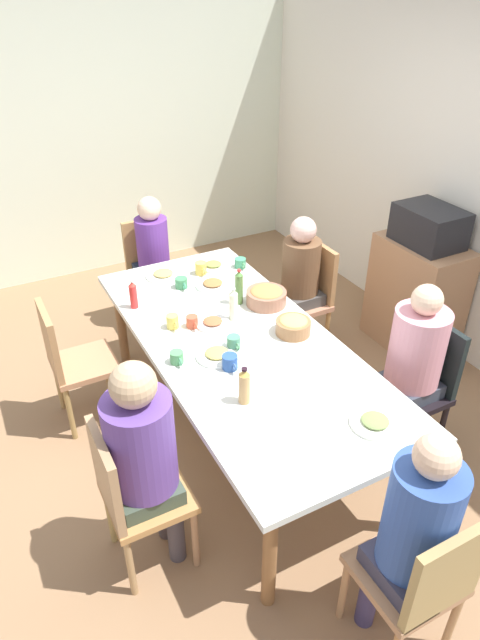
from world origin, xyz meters
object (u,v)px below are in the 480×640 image
Objects in this scene: plate_1 at (213,265)px; bottle_1 at (239,287)px; chair_5 at (308,293)px; cup_1 at (240,263)px; plate_0 at (217,355)px; microwave at (429,226)px; cup_4 at (181,283)px; cup_6 at (173,322)px; person_1 at (415,529)px; plate_2 at (213,284)px; chair_4 at (70,359)px; bowl_0 at (293,326)px; bowl_1 at (266,296)px; person_5 at (299,276)px; bottle_2 at (133,295)px; cup_5 at (234,343)px; person_3 at (414,358)px; bottle_0 at (244,386)px; chair_1 at (421,580)px; plate_4 at (163,275)px; plate_5 at (213,323)px; cup_3 at (201,268)px; person_2 at (154,253)px; cup_7 at (230,362)px; cup_0 at (192,322)px; cup_2 at (177,357)px; chair_0 at (131,493)px; person_0 at (144,450)px; chair_3 at (419,381)px; side_cabinet at (416,296)px; chair_2 at (152,267)px; plate_3 at (375,422)px.

bottle_1 is at bearing -7.62° from plate_1.
chair_5 reaches higher than cup_1.
plate_0 is 1.97m from microwave.
cup_4 is 0.52m from cup_6.
person_1 is 4.96× the size of plate_2.
chair_4 is 4.15× the size of bowl_0.
bowl_0 is 0.80× the size of bowl_1.
person_5 reaches higher than bottle_2.
person_3 is at bearing 57.91° from cup_5.
bottle_1 is at bearing 153.86° from bottle_0.
chair_5 is 1.64m from bottle_0.
chair_1 is 2.62m from plate_4.
person_3 reaches higher than chair_5.
plate_1 is (-0.35, -0.55, 0.06)m from person_5.
plate_2 is at bearing 154.62° from plate_5.
person_2 is at bearing -165.78° from cup_3.
cup_7 is at bearing 13.22° from cup_6.
person_3 is 1.04m from bowl_1.
person_2 is 0.62m from plate_1.
person_2 is at bearing 165.57° from cup_6.
bowl_1 is 0.56m from cup_0.
cup_5 is at bearing 86.02° from cup_2.
cup_5 is (-0.56, 0.85, 0.26)m from chair_0.
plate_2 is 2.18× the size of cup_5.
cup_1 is 0.55× the size of bottle_0.
cup_1 is (0.64, 0.46, 0.09)m from person_2.
person_0 is at bearing -36.68° from plate_2.
plate_5 is 0.13m from cup_0.
cup_3 is at bearing 176.39° from person_1.
bottle_2 is at bearing -134.50° from bowl_0.
plate_0 and plate_4 have the same top height.
chair_4 is 1.35m from bottle_0.
cup_6 is (0.68, -0.20, 0.03)m from plate_4.
plate_4 is at bearing -145.95° from bowl_1.
chair_3 is at bearing 134.51° from person_1.
side_cabinet is (0.70, 1.44, -0.29)m from plate_1.
cup_7 is (1.00, -0.12, 0.01)m from cup_4.
person_3 is at bearing 20.45° from chair_2.
person_1 is at bearing 7.79° from cup_7.
person_3 is 0.73m from bowl_0.
plate_0 and plate_3 have the same top height.
person_3 is 1.81m from bottle_2.
cup_7 is 0.49× the size of bottle_1.
cup_5 is at bearing -79.81° from microwave.
chair_2 is 1.74m from bowl_0.
chair_2 is at bearing 157.54° from chair_0.
bottle_1 is (0.46, -0.26, 0.08)m from cup_1.
bowl_0 is 1.76× the size of cup_4.
bowl_0 is (1.04, 0.05, 0.04)m from plate_1.
bowl_1 is at bearing -91.59° from microwave.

